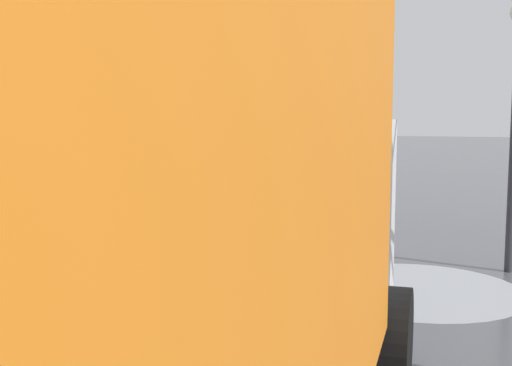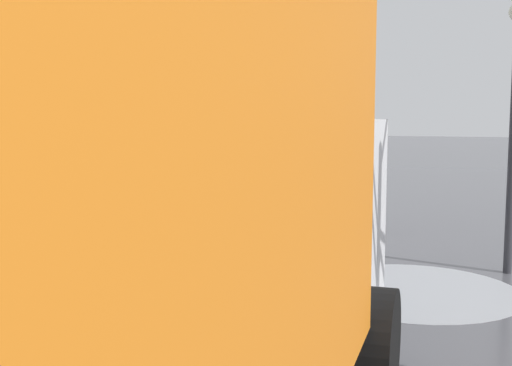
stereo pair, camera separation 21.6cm
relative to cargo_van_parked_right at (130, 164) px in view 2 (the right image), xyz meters
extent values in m
plane|color=#4C4C51|center=(-3.54, 1.22, -1.18)|extent=(90.00, 90.00, 0.00)
cylinder|color=silver|center=(-1.66, 0.31, -1.18)|extent=(2.01, 2.01, 0.01)
cylinder|color=#999BA0|center=(-6.13, 4.16, -1.18)|extent=(2.80, 2.80, 0.01)
cube|color=white|center=(0.02, 0.26, -0.12)|extent=(2.26, 5.30, 1.40)
cube|color=white|center=(-0.09, -1.64, 1.00)|extent=(1.92, 1.50, 0.84)
cube|color=black|center=(-0.14, -2.35, 0.20)|extent=(1.66, 0.16, 0.63)
cube|color=#232326|center=(-0.14, -2.39, -0.86)|extent=(1.97, 0.27, 0.24)
cylinder|color=black|center=(0.90, -1.40, -0.82)|extent=(0.28, 0.73, 0.72)
cylinder|color=black|center=(-1.06, -1.29, -0.82)|extent=(0.28, 0.73, 0.72)
cylinder|color=black|center=(1.09, 1.81, -0.82)|extent=(0.28, 0.73, 0.72)
cylinder|color=black|center=(-0.87, 1.93, -0.82)|extent=(0.28, 0.73, 0.72)
cube|color=silver|center=(-4.77, 7.11, 0.20)|extent=(2.27, 1.88, 1.80)
cube|color=black|center=(-4.81, 6.19, 0.52)|extent=(1.98, 0.14, 0.81)
cylinder|color=black|center=(-3.55, 7.54, -0.70)|extent=(0.34, 0.97, 0.96)
cylinder|color=black|center=(-5.95, 7.64, -0.70)|extent=(0.34, 0.97, 0.96)
cube|color=#B2B2B7|center=(-3.74, 1.16, -0.58)|extent=(0.61, 0.82, 0.56)
cube|color=#B2B2B7|center=(-3.74, 1.16, -1.04)|extent=(0.55, 0.74, 0.04)
cylinder|color=#B2B2B7|center=(-3.68, 0.74, -0.18)|extent=(0.58, 0.11, 0.04)
sphere|color=black|center=(-3.98, 1.43, -1.13)|extent=(0.10, 0.10, 0.10)
sphere|color=black|center=(-3.57, 1.48, -1.13)|extent=(0.10, 0.10, 0.10)
sphere|color=black|center=(-3.90, 0.83, -1.13)|extent=(0.10, 0.10, 0.10)
sphere|color=black|center=(-3.49, 0.88, -1.13)|extent=(0.10, 0.10, 0.10)
cylinder|color=#E0668E|center=(-3.67, 1.27, -0.48)|extent=(0.10, 0.29, 0.69)
cube|color=#515156|center=(-2.66, 0.77, -0.96)|extent=(0.60, 0.69, 0.03)
cylinder|color=#515156|center=(-2.81, 0.42, -0.41)|extent=(0.04, 0.04, 1.10)
cylinder|color=#515156|center=(-2.38, 0.52, -0.41)|extent=(0.04, 0.04, 1.10)
cylinder|color=black|center=(-2.83, 0.42, -1.08)|extent=(0.09, 0.21, 0.20)
cylinder|color=black|center=(-2.36, 0.53, -1.08)|extent=(0.09, 0.21, 0.20)
cube|color=tan|center=(-2.66, 0.77, -0.82)|extent=(0.58, 0.55, 0.26)
cube|color=#A37F51|center=(-2.66, 0.77, -0.52)|extent=(0.51, 0.60, 0.35)
cylinder|color=black|center=(-4.67, 2.53, -0.77)|extent=(0.18, 0.18, 0.82)
cylinder|color=black|center=(-4.55, 2.37, -0.77)|extent=(0.18, 0.18, 0.82)
cube|color=slate|center=(-4.61, 2.45, 0.06)|extent=(0.50, 0.52, 0.84)
sphere|color=#8C6647|center=(-4.61, 2.45, 0.60)|extent=(0.22, 0.22, 0.22)
cylinder|color=slate|center=(-4.78, 2.65, 0.01)|extent=(0.10, 0.10, 0.55)
cylinder|color=slate|center=(-4.48, 2.33, 0.28)|extent=(0.29, 0.27, 0.50)
cylinder|color=#333338|center=(-4.55, 2.37, 0.44)|extent=(0.02, 0.02, 0.86)
cone|color=navy|center=(-4.55, 2.37, 0.82)|extent=(1.04, 1.04, 0.22)
sphere|color=#333338|center=(-4.55, 2.37, 0.95)|extent=(0.04, 0.04, 0.04)
cube|color=maroon|center=(-4.76, 2.32, 0.10)|extent=(0.32, 0.33, 0.44)
cylinder|color=black|center=(-4.96, 0.11, -0.77)|extent=(0.18, 0.18, 0.82)
cylinder|color=black|center=(-4.80, 0.25, -0.77)|extent=(0.18, 0.18, 0.82)
cube|color=black|center=(-4.88, 0.18, 0.06)|extent=(0.52, 0.50, 0.84)
sphere|color=beige|center=(-4.88, 0.18, 0.60)|extent=(0.22, 0.22, 0.22)
cylinder|color=black|center=(-5.08, 0.01, 0.01)|extent=(0.10, 0.10, 0.55)
cylinder|color=black|center=(-4.76, 0.31, 0.28)|extent=(0.27, 0.29, 0.50)
cylinder|color=#333338|center=(-4.80, 0.25, 0.44)|extent=(0.02, 0.02, 0.86)
cone|color=#E0668E|center=(-4.80, 0.25, 0.82)|extent=(1.04, 1.04, 0.22)
sphere|color=#333338|center=(-4.80, 0.25, 0.95)|extent=(0.04, 0.04, 0.04)
cube|color=maroon|center=(-4.75, 0.03, 0.10)|extent=(0.33, 0.32, 0.44)
camera|label=1|loc=(-6.15, 12.78, 1.21)|focal=45.46mm
camera|label=2|loc=(-6.35, 12.73, 1.21)|focal=45.46mm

